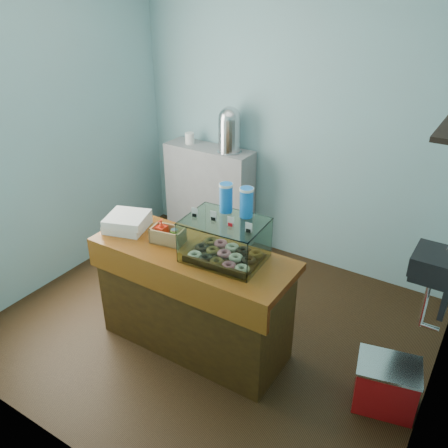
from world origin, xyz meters
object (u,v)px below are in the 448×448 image
Objects in this scene: display_case at (227,237)px; red_cooler at (386,385)px; coffee_urn at (229,129)px; counter at (193,298)px.

display_case is 1.52m from red_cooler.
display_case is at bearing -58.74° from coffee_urn.
coffee_urn reaches higher than red_cooler.
red_cooler is at bearing 1.95° from display_case.
coffee_urn reaches higher than display_case.
counter is 1.55m from red_cooler.
counter is 1.91m from coffee_urn.
counter is at bearing -169.33° from display_case.
counter is at bearing 174.47° from red_cooler.
coffee_urn is (-0.91, 1.50, 0.28)m from display_case.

